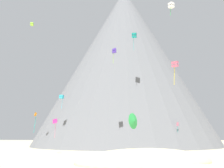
% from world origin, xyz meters
% --- Properties ---
extents(dune_foreground_right, '(28.84, 27.32, 4.32)m').
position_xyz_m(dune_foreground_right, '(6.49, 22.02, 0.00)').
color(dune_foreground_right, beige).
rests_on(dune_foreground_right, ground_plane).
extents(bush_far_left, '(3.42, 3.42, 1.08)m').
position_xyz_m(bush_far_left, '(2.12, 15.39, 0.54)').
color(bush_far_left, '#386633').
rests_on(bush_far_left, ground_plane).
extents(rock_massif, '(97.50, 97.50, 64.01)m').
position_xyz_m(rock_massif, '(2.03, 86.14, 30.10)').
color(rock_massif, slate).
rests_on(rock_massif, ground_plane).
extents(kite_orange_low, '(0.40, 0.75, 4.23)m').
position_xyz_m(kite_orange_low, '(-15.23, 33.66, 7.53)').
color(kite_orange_low, orange).
extents(kite_indigo_high, '(1.18, 1.09, 4.17)m').
position_xyz_m(kite_indigo_high, '(0.35, 48.27, 26.05)').
color(kite_indigo_high, '#5138B2').
extents(kite_white_high, '(1.37, 1.37, 2.90)m').
position_xyz_m(kite_white_high, '(13.22, 33.10, 31.36)').
color(kite_white_high, white).
extents(kite_magenta_low, '(1.30, 1.24, 4.45)m').
position_xyz_m(kite_magenta_low, '(-13.37, 42.48, 7.36)').
color(kite_magenta_low, '#D1339E').
extents(kite_cyan_mid, '(1.29, 1.30, 4.03)m').
position_xyz_m(kite_cyan_mid, '(-15.85, 58.83, 15.33)').
color(kite_cyan_mid, '#33BCDB').
extents(kite_green_low, '(1.84, 2.40, 2.53)m').
position_xyz_m(kite_green_low, '(4.74, 21.01, 6.40)').
color(kite_green_low, green).
extents(kite_lime_high, '(0.85, 0.90, 0.88)m').
position_xyz_m(kite_lime_high, '(-23.83, 52.83, 35.93)').
color(kite_lime_high, '#8CD133').
extents(kite_pink_low, '(1.22, 1.26, 4.32)m').
position_xyz_m(kite_pink_low, '(17.61, 57.68, 7.13)').
color(kite_pink_low, pink).
extents(kite_rainbow_mid, '(1.41, 1.45, 4.43)m').
position_xyz_m(kite_rainbow_mid, '(12.28, 25.63, 16.61)').
color(kite_rainbow_mid, '#E5668C').
extents(kite_teal_high, '(1.54, 1.61, 5.65)m').
position_xyz_m(kite_teal_high, '(5.95, 58.65, 33.92)').
color(kite_teal_high, teal).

